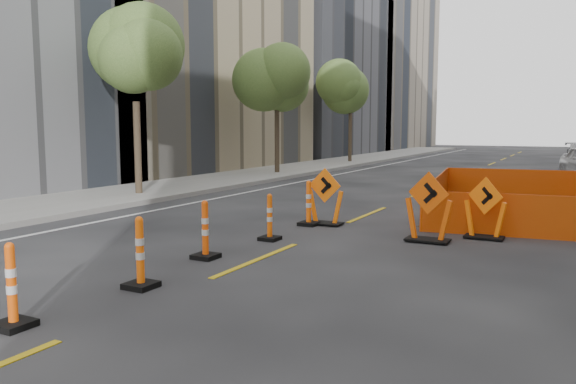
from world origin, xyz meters
The scene contains 16 objects.
ground_plane centered at (0.00, 0.00, 0.00)m, with size 140.00×140.00×0.00m, color black.
sidewalk_left centered at (-9.00, 12.00, 0.07)m, with size 4.00×90.00×0.15m, color gray.
bld_left_d centered at (-17.00, 39.20, 7.00)m, with size 12.00×16.00×14.00m, color #4C4C51.
bld_left_e centered at (-17.00, 55.60, 10.00)m, with size 12.00×20.00×20.00m, color gray.
tree_l_b centered at (-8.40, 10.00, 4.53)m, with size 2.80×2.80×5.95m.
tree_l_c centered at (-8.40, 20.00, 4.53)m, with size 2.80×2.80×5.95m.
tree_l_d centered at (-8.40, 30.00, 4.53)m, with size 2.80×2.80×5.95m.
channelizer_2 centered at (-0.85, -0.45, 0.54)m, with size 0.42×0.42×1.07m, color #F8540A, non-canonical shape.
channelizer_3 centered at (-0.65, 1.59, 0.56)m, with size 0.44×0.44×1.11m, color #F85C0A, non-canonical shape.
channelizer_4 centered at (-0.92, 3.62, 0.55)m, with size 0.43×0.43×1.10m, color #EA4B09, non-canonical shape.
channelizer_5 centered at (-0.69, 5.65, 0.51)m, with size 0.40×0.40×1.02m, color #DF5309, non-canonical shape.
channelizer_6 centered at (-0.73, 7.69, 0.56)m, with size 0.44×0.44×1.13m, color #FF5A0A, non-canonical shape.
chevron_sign_left centered at (-0.40, 7.96, 0.72)m, with size 0.95×0.57×1.43m, color orange, non-canonical shape.
chevron_sign_center centered at (2.40, 7.06, 0.76)m, with size 1.01×0.61×1.51m, color #D84C09, non-canonical shape.
chevron_sign_right centered at (3.41, 7.97, 0.68)m, with size 0.91×0.55×1.37m, color orange, non-canonical shape.
safety_fence centered at (3.71, 12.33, 0.49)m, with size 4.56×7.76×0.97m, color #E65C0C, non-canonical shape.
Camera 1 is at (5.24, -4.77, 2.47)m, focal length 35.00 mm.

